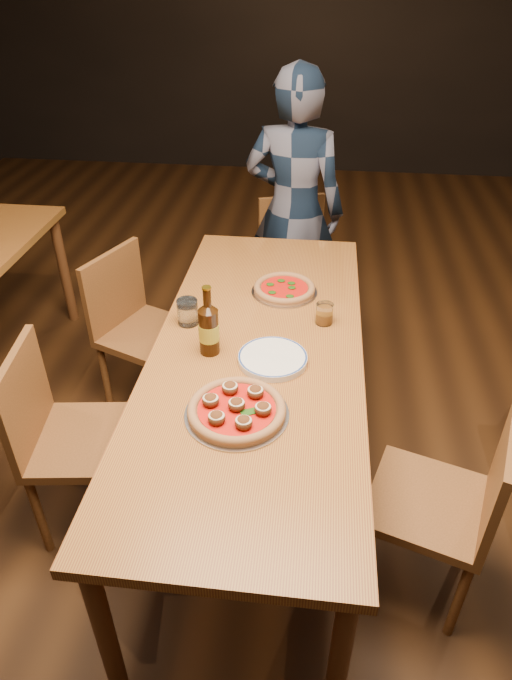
# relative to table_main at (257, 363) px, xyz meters

# --- Properties ---
(ground) EXTENTS (9.00, 9.00, 0.00)m
(ground) POSITION_rel_table_main_xyz_m (0.00, 0.00, -0.68)
(ground) COLOR black
(room_shell) EXTENTS (9.00, 9.00, 9.00)m
(room_shell) POSITION_rel_table_main_xyz_m (0.00, 0.00, 1.18)
(room_shell) COLOR black
(room_shell) RESTS_ON ground
(table_main) EXTENTS (0.80, 2.00, 0.75)m
(table_main) POSITION_rel_table_main_xyz_m (0.00, 0.00, 0.00)
(table_main) COLOR brown
(table_main) RESTS_ON ground
(chair_main_nw) EXTENTS (0.46, 0.46, 0.88)m
(chair_main_nw) POSITION_rel_table_main_xyz_m (-0.65, -0.25, -0.24)
(chair_main_nw) COLOR #5B3518
(chair_main_nw) RESTS_ON ground
(chair_main_sw) EXTENTS (0.53, 0.53, 0.87)m
(chair_main_sw) POSITION_rel_table_main_xyz_m (-0.60, 0.50, -0.24)
(chair_main_sw) COLOR #5B3518
(chair_main_sw) RESTS_ON ground
(chair_main_e) EXTENTS (0.50, 0.50, 0.85)m
(chair_main_e) POSITION_rel_table_main_xyz_m (0.65, -0.40, -0.25)
(chair_main_e) COLOR #5B3518
(chair_main_e) RESTS_ON ground
(chair_end) EXTENTS (0.51, 0.51, 0.86)m
(chair_end) POSITION_rel_table_main_xyz_m (0.10, 1.28, -0.25)
(chair_end) COLOR #5B3518
(chair_end) RESTS_ON ground
(pizza_meatball) EXTENTS (0.34, 0.34, 0.06)m
(pizza_meatball) POSITION_rel_table_main_xyz_m (-0.02, -0.39, 0.10)
(pizza_meatball) COLOR #B7B7BF
(pizza_meatball) RESTS_ON table_main
(pizza_margherita) EXTENTS (0.29, 0.29, 0.04)m
(pizza_margherita) POSITION_rel_table_main_xyz_m (0.07, 0.44, 0.09)
(pizza_margherita) COLOR #B7B7BF
(pizza_margherita) RESTS_ON table_main
(plate_stack) EXTENTS (0.26, 0.26, 0.02)m
(plate_stack) POSITION_rel_table_main_xyz_m (0.07, -0.08, 0.08)
(plate_stack) COLOR white
(plate_stack) RESTS_ON table_main
(beer_bottle) EXTENTS (0.08, 0.08, 0.27)m
(beer_bottle) POSITION_rel_table_main_xyz_m (-0.18, -0.05, 0.17)
(beer_bottle) COLOR black
(beer_bottle) RESTS_ON table_main
(water_glass) EXTENTS (0.08, 0.08, 0.11)m
(water_glass) POSITION_rel_table_main_xyz_m (-0.30, 0.14, 0.12)
(water_glass) COLOR white
(water_glass) RESTS_ON table_main
(amber_glass) EXTENTS (0.07, 0.07, 0.09)m
(amber_glass) POSITION_rel_table_main_xyz_m (0.25, 0.21, 0.12)
(amber_glass) COLOR #904F10
(amber_glass) RESTS_ON table_main
(diner) EXTENTS (0.63, 0.47, 1.57)m
(diner) POSITION_rel_table_main_xyz_m (0.06, 1.30, 0.10)
(diner) COLOR black
(diner) RESTS_ON ground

